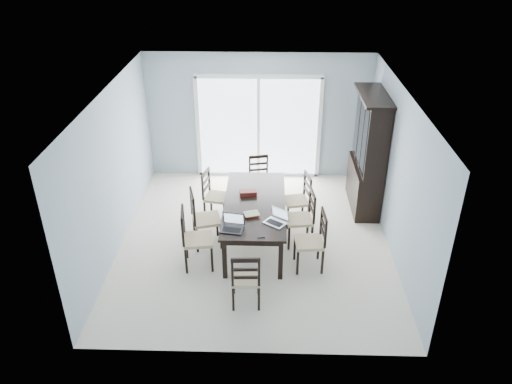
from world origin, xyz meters
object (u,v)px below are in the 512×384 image
laptop_dark (232,227)px  chair_left_mid (200,213)px  chair_left_far (212,190)px  chair_right_near (316,235)px  dining_table (255,207)px  game_box (248,193)px  laptop_silver (275,220)px  china_hutch (368,154)px  hot_tub (244,135)px  chair_right_mid (305,212)px  chair_right_far (301,194)px  chair_end_far (259,173)px  chair_left_near (191,232)px  cell_phone (261,237)px  chair_end_near (246,275)px

laptop_dark → chair_left_mid: bearing=138.6°
chair_left_far → chair_right_near: size_ratio=0.96×
dining_table → game_box: bearing=113.6°
dining_table → laptop_silver: laptop_silver is taller
china_hutch → hot_tub: 3.35m
chair_left_mid → chair_right_mid: 1.72m
chair_right_far → hot_tub: size_ratio=0.59×
chair_right_mid → china_hutch: bearing=-50.2°
chair_right_far → hot_tub: (-1.16, 2.90, -0.11)m
chair_right_mid → hot_tub: chair_right_mid is taller
chair_right_far → chair_end_far: chair_right_far is taller
chair_left_near → chair_left_mid: same height
chair_left_far → chair_end_far: bearing=144.0°
chair_end_far → chair_left_far: bearing=30.0°
laptop_dark → laptop_silver: 0.68m
laptop_dark → laptop_silver: bearing=27.2°
chair_left_near → laptop_silver: (1.28, 0.08, 0.19)m
cell_phone → hot_tub: (-0.49, 4.53, -0.29)m
dining_table → hot_tub: size_ratio=1.20×
chair_right_near → dining_table: bearing=49.9°
china_hutch → hot_tub: bearing=136.3°
laptop_dark → hot_tub: bearing=100.0°
chair_right_near → game_box: (-1.07, 0.95, 0.19)m
chair_left_far → chair_end_near: (0.72, -2.36, -0.01)m
chair_end_near → dining_table: bearing=85.0°
cell_phone → chair_end_far: bearing=79.8°
hot_tub → dining_table: bearing=-84.2°
chair_right_mid → chair_right_far: (-0.03, 0.65, -0.02)m
china_hutch → hot_tub: (-2.38, 2.28, -0.60)m
cell_phone → game_box: bearing=88.7°
chair_end_near → china_hutch: bearing=51.5°
chair_end_far → china_hutch: bearing=160.9°
chair_end_near → hot_tub: bearing=90.7°
laptop_silver → laptop_dark: bearing=-126.9°
dining_table → chair_right_far: size_ratio=2.02×
chair_right_near → chair_end_far: 2.35m
chair_left_near → chair_right_mid: (1.79, 0.69, -0.02)m
chair_end_far → dining_table: bearing=76.1°
chair_left_near → game_box: 1.29m
chair_end_far → cell_phone: chair_end_far is taller
dining_table → chair_right_far: (0.80, 0.63, -0.10)m
chair_left_mid → dining_table: bearing=83.2°
china_hutch → laptop_dark: bearing=-138.4°
laptop_dark → cell_phone: (0.44, -0.17, -0.05)m
chair_end_far → hot_tub: chair_end_far is taller
laptop_silver → hot_tub: (-0.69, 4.15, -0.34)m
chair_left_far → chair_right_far: 1.59m
dining_table → chair_end_near: 1.64m
chair_right_far → cell_phone: size_ratio=10.54×
chair_left_far → game_box: size_ratio=3.80×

